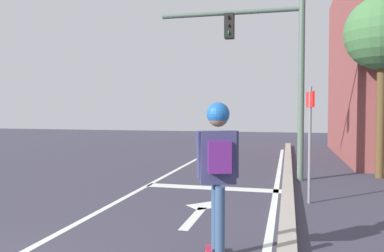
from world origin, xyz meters
name	(u,v)px	position (x,y,z in m)	size (l,w,h in m)	color
lane_line_center	(137,191)	(0.18, 6.00, 0.00)	(0.12, 20.00, 0.01)	silver
lane_line_curbside	(275,199)	(3.18, 6.00, 0.00)	(0.12, 20.00, 0.01)	silver
stop_bar	(213,188)	(1.75, 6.76, 0.00)	(3.15, 0.40, 0.01)	silver
lane_arrow_stem	(194,218)	(1.91, 4.24, 0.00)	(0.16, 1.40, 0.01)	silver
lane_arrow_head	(205,206)	(1.91, 5.09, 0.00)	(0.56, 0.44, 0.01)	silver
curb_strip	(288,196)	(3.43, 6.00, 0.07)	(0.24, 24.00, 0.14)	#A49C90
skater	(218,158)	(2.64, 2.41, 1.25)	(0.48, 0.65, 1.81)	#314B6E
traffic_signal_mast	(269,56)	(2.93, 8.26, 3.20)	(3.76, 0.34, 4.84)	#4F6254
street_sign_post	(310,127)	(3.83, 5.77, 1.47)	(0.14, 0.44, 2.26)	slate
roadside_tree	(382,34)	(5.79, 9.13, 3.78)	(1.93, 1.93, 4.79)	brown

